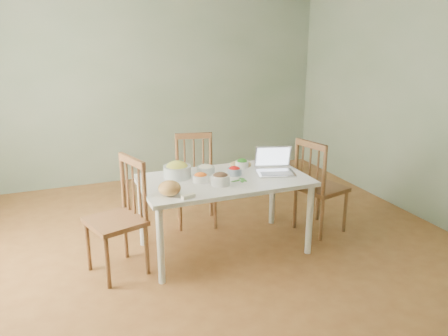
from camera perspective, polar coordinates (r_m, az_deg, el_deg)
name	(u,v)px	position (r m, az deg, el deg)	size (l,w,h in m)	color
floor	(210,255)	(4.36, -1.72, -10.86)	(5.00, 5.00, 0.00)	brown
wall_back	(146,82)	(6.29, -9.78, 10.65)	(5.00, 0.00, 2.70)	gray
wall_front	(440,231)	(1.85, 25.57, -7.12)	(5.00, 0.00, 2.70)	gray
wall_right	(432,98)	(5.29, 24.78, 8.07)	(0.00, 5.00, 2.70)	gray
dining_table	(224,214)	(4.31, 0.00, -5.86)	(1.54, 0.87, 0.72)	white
chair_far	(196,181)	(4.84, -3.58, -1.67)	(0.43, 0.41, 0.97)	brown
chair_left	(115,219)	(3.97, -13.60, -6.22)	(0.45, 0.43, 1.01)	brown
chair_right	(321,186)	(4.78, 12.17, -2.18)	(0.44, 0.42, 0.99)	brown
bread_boule	(170,188)	(3.78, -6.88, -2.53)	(0.19, 0.19, 0.12)	#B48B44
butter_stick	(189,196)	(3.71, -4.49, -3.59)	(0.12, 0.03, 0.03)	silver
bowl_squash	(177,170)	(4.21, -5.93, -0.20)	(0.26, 0.26, 0.15)	gold
bowl_carrot	(201,177)	(4.09, -2.97, -1.18)	(0.15, 0.15, 0.08)	#EA581D
bowl_onion	(206,169)	(4.30, -2.33, -0.16)	(0.17, 0.17, 0.09)	white
bowl_mushroom	(220,179)	(4.00, -0.45, -1.37)	(0.17, 0.17, 0.11)	#342313
bowl_redpep	(234,171)	(4.27, 1.32, -0.33)	(0.14, 0.14, 0.08)	#DE0800
bowl_broccoli	(242,163)	(4.51, 2.29, 0.63)	(0.13, 0.13, 0.08)	#144818
flatbread	(241,164)	(4.57, 2.12, 0.45)	(0.21, 0.21, 0.02)	tan
basil_bunch	(239,180)	(4.11, 1.85, -1.51)	(0.18, 0.18, 0.02)	#27681C
laptop	(276,162)	(4.30, 6.59, 0.78)	(0.35, 0.32, 0.24)	silver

